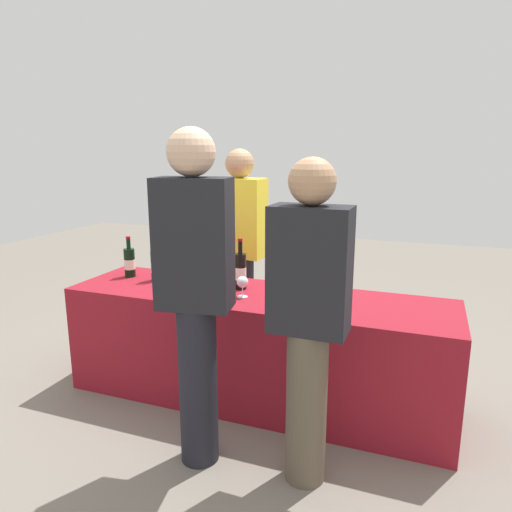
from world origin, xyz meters
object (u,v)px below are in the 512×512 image
(guest_0, at_px, (195,287))
(wine_bottle_1, at_px, (156,265))
(guest_1, at_px, (309,314))
(server_pouring, at_px, (240,246))
(wine_glass_0, at_px, (221,281))
(wine_bottle_4, at_px, (240,271))
(wine_glass_2, at_px, (319,289))
(wine_glass_1, at_px, (242,283))
(wine_bottle_2, at_px, (181,266))
(wine_bottle_3, at_px, (214,268))
(wine_bottle_0, at_px, (130,262))
(wine_bottle_5, at_px, (295,278))

(guest_0, bearing_deg, wine_bottle_1, 123.24)
(guest_1, bearing_deg, server_pouring, 125.02)
(wine_bottle_1, height_order, wine_glass_0, wine_bottle_1)
(wine_bottle_4, xyz_separation_m, guest_0, (0.08, -0.77, 0.11))
(guest_0, bearing_deg, server_pouring, 93.09)
(wine_glass_2, bearing_deg, wine_glass_1, -178.13)
(server_pouring, bearing_deg, wine_bottle_2, 71.42)
(wine_bottle_4, distance_m, wine_glass_0, 0.17)
(wine_bottle_2, bearing_deg, server_pouring, 66.81)
(wine_glass_0, distance_m, guest_1, 0.92)
(wine_bottle_3, bearing_deg, wine_glass_2, -15.32)
(wine_bottle_0, relative_size, wine_bottle_1, 0.97)
(wine_glass_1, relative_size, wine_glass_2, 0.98)
(wine_bottle_1, xyz_separation_m, wine_bottle_4, (0.63, 0.01, 0.01))
(wine_glass_0, bearing_deg, guest_0, -76.85)
(wine_bottle_5, distance_m, wine_glass_1, 0.33)
(wine_bottle_3, height_order, wine_glass_2, wine_bottle_3)
(wine_glass_2, bearing_deg, wine_bottle_2, 170.71)
(guest_1, bearing_deg, wine_bottle_5, 111.52)
(wine_bottle_0, xyz_separation_m, wine_bottle_2, (0.41, 0.02, 0.01))
(wine_bottle_5, relative_size, guest_1, 0.20)
(wine_bottle_5, bearing_deg, guest_0, -111.39)
(wine_bottle_2, distance_m, wine_glass_2, 1.03)
(server_pouring, bearing_deg, wine_bottle_5, 141.19)
(server_pouring, bearing_deg, wine_glass_1, 117.93)
(guest_0, xyz_separation_m, guest_1, (0.57, 0.05, -0.09))
(server_pouring, relative_size, guest_0, 0.94)
(wine_bottle_4, relative_size, wine_glass_2, 2.47)
(wine_bottle_2, height_order, guest_1, guest_1)
(guest_1, bearing_deg, wine_glass_0, 141.84)
(wine_glass_1, bearing_deg, wine_bottle_2, 161.25)
(wine_bottle_4, bearing_deg, wine_glass_2, -14.27)
(wine_glass_2, bearing_deg, wine_bottle_0, 174.09)
(wine_bottle_1, xyz_separation_m, guest_0, (0.71, -0.76, 0.13))
(wine_bottle_0, distance_m, wine_bottle_5, 1.24)
(wine_bottle_0, bearing_deg, wine_bottle_5, -0.89)
(wine_glass_0, bearing_deg, server_pouring, 102.82)
(guest_0, bearing_deg, guest_1, -4.82)
(wine_bottle_1, xyz_separation_m, wine_glass_2, (1.19, -0.13, -0.01))
(wine_glass_0, distance_m, wine_glass_2, 0.63)
(wine_glass_0, relative_size, wine_glass_1, 0.92)
(wine_bottle_1, distance_m, wine_bottle_2, 0.18)
(wine_bottle_5, xyz_separation_m, server_pouring, (-0.60, 0.57, 0.05))
(wine_glass_2, xyz_separation_m, guest_1, (0.08, -0.58, 0.05))
(wine_bottle_4, height_order, server_pouring, server_pouring)
(wine_bottle_5, relative_size, wine_glass_1, 2.36)
(wine_bottle_0, bearing_deg, wine_glass_0, -10.85)
(wine_bottle_2, relative_size, wine_bottle_5, 0.97)
(wine_bottle_3, height_order, guest_0, guest_0)
(wine_bottle_0, distance_m, wine_bottle_4, 0.87)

